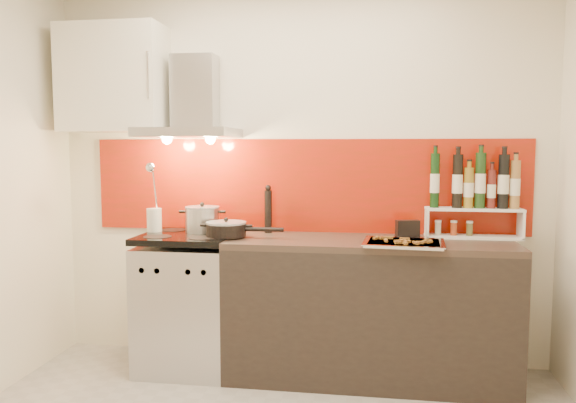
% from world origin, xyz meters
% --- Properties ---
extents(back_wall, '(3.40, 0.02, 2.60)m').
position_xyz_m(back_wall, '(0.00, 1.40, 1.30)').
color(back_wall, silver).
rests_on(back_wall, ground).
extents(backsplash, '(3.00, 0.02, 0.64)m').
position_xyz_m(backsplash, '(0.05, 1.39, 1.22)').
color(backsplash, maroon).
rests_on(backsplash, back_wall).
extents(range_stove, '(0.60, 0.60, 0.91)m').
position_xyz_m(range_stove, '(-0.70, 1.10, 0.44)').
color(range_stove, '#B7B7BA').
rests_on(range_stove, ground).
extents(counter, '(1.80, 0.60, 0.90)m').
position_xyz_m(counter, '(0.50, 1.10, 0.45)').
color(counter, black).
rests_on(counter, ground).
extents(range_hood, '(0.62, 0.50, 0.61)m').
position_xyz_m(range_hood, '(-0.70, 1.24, 1.74)').
color(range_hood, '#B7B7BA').
rests_on(range_hood, back_wall).
extents(upper_cabinet, '(0.70, 0.35, 0.72)m').
position_xyz_m(upper_cabinet, '(-1.25, 1.22, 1.95)').
color(upper_cabinet, '#EDE7CE').
rests_on(upper_cabinet, back_wall).
extents(stock_pot, '(0.23, 0.23, 0.20)m').
position_xyz_m(stock_pot, '(-0.63, 1.21, 1.00)').
color(stock_pot, '#B7B7BA').
rests_on(stock_pot, range_stove).
extents(saute_pan, '(0.51, 0.26, 0.12)m').
position_xyz_m(saute_pan, '(-0.41, 1.05, 0.96)').
color(saute_pan, black).
rests_on(saute_pan, range_stove).
extents(utensil_jar, '(0.10, 0.15, 0.48)m').
position_xyz_m(utensil_jar, '(-0.96, 1.16, 1.04)').
color(utensil_jar, silver).
rests_on(utensil_jar, range_stove).
extents(pepper_mill, '(0.05, 0.05, 0.33)m').
position_xyz_m(pepper_mill, '(-0.19, 1.30, 1.06)').
color(pepper_mill, black).
rests_on(pepper_mill, counter).
extents(step_shelf, '(0.60, 0.16, 0.55)m').
position_xyz_m(step_shelf, '(1.17, 1.27, 1.17)').
color(step_shelf, white).
rests_on(step_shelf, counter).
extents(caddy_box, '(0.16, 0.10, 0.12)m').
position_xyz_m(caddy_box, '(0.74, 1.15, 0.96)').
color(caddy_box, black).
rests_on(caddy_box, counter).
extents(baking_tray, '(0.50, 0.40, 0.03)m').
position_xyz_m(baking_tray, '(0.70, 0.92, 0.92)').
color(baking_tray, silver).
rests_on(baking_tray, counter).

